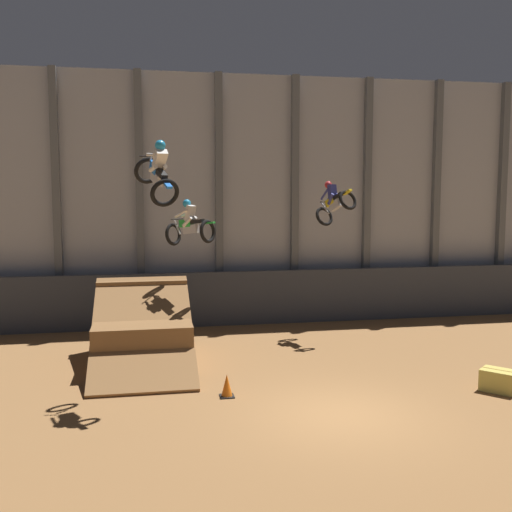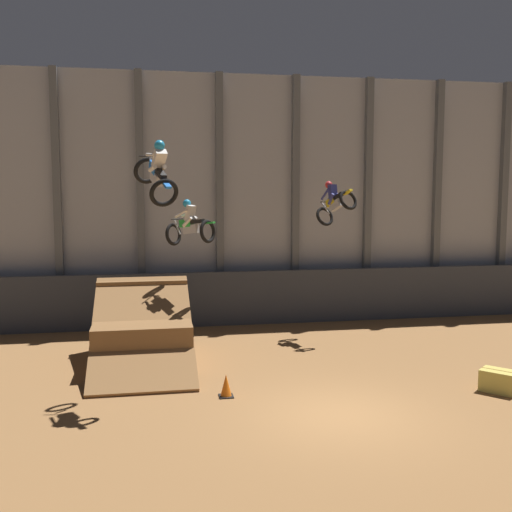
{
  "view_description": "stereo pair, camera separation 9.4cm",
  "coord_description": "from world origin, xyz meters",
  "px_view_note": "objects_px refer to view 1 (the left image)",
  "views": [
    {
      "loc": [
        -4.39,
        -12.79,
        5.15
      ],
      "look_at": [
        -0.96,
        5.62,
        3.13
      ],
      "focal_mm": 42.0,
      "sensor_mm": 36.0,
      "label": 1
    },
    {
      "loc": [
        -4.3,
        -12.8,
        5.15
      ],
      "look_at": [
        -0.96,
        5.62,
        3.13
      ],
      "focal_mm": 42.0,
      "sensor_mm": 36.0,
      "label": 2
    }
  ],
  "objects_px": {
    "traffic_cone_near_ramp": "(227,386)",
    "hay_bale_trackside": "(500,381)",
    "rider_bike_left_air": "(157,173)",
    "rider_bike_right_air": "(334,202)",
    "rider_bike_center_air": "(190,226)",
    "dirt_ramp": "(143,333)"
  },
  "relations": [
    {
      "from": "dirt_ramp",
      "to": "rider_bike_right_air",
      "type": "distance_m",
      "value": 8.09
    },
    {
      "from": "rider_bike_left_air",
      "to": "traffic_cone_near_ramp",
      "type": "bearing_deg",
      "value": -40.46
    },
    {
      "from": "dirt_ramp",
      "to": "traffic_cone_near_ramp",
      "type": "relative_size",
      "value": 8.47
    },
    {
      "from": "rider_bike_right_air",
      "to": "traffic_cone_near_ramp",
      "type": "bearing_deg",
      "value": -150.67
    },
    {
      "from": "dirt_ramp",
      "to": "rider_bike_center_air",
      "type": "xyz_separation_m",
      "value": [
        1.52,
        0.7,
        3.24
      ]
    },
    {
      "from": "hay_bale_trackside",
      "to": "traffic_cone_near_ramp",
      "type": "bearing_deg",
      "value": 172.87
    },
    {
      "from": "dirt_ramp",
      "to": "hay_bale_trackside",
      "type": "distance_m",
      "value": 10.21
    },
    {
      "from": "rider_bike_center_air",
      "to": "traffic_cone_near_ramp",
      "type": "relative_size",
      "value": 2.85
    },
    {
      "from": "traffic_cone_near_ramp",
      "to": "hay_bale_trackside",
      "type": "height_order",
      "value": "traffic_cone_near_ramp"
    },
    {
      "from": "traffic_cone_near_ramp",
      "to": "dirt_ramp",
      "type": "bearing_deg",
      "value": 118.87
    },
    {
      "from": "rider_bike_left_air",
      "to": "rider_bike_center_air",
      "type": "xyz_separation_m",
      "value": [
        1.07,
        3.78,
        -1.53
      ]
    },
    {
      "from": "rider_bike_center_air",
      "to": "rider_bike_right_air",
      "type": "bearing_deg",
      "value": -31.57
    },
    {
      "from": "dirt_ramp",
      "to": "traffic_cone_near_ramp",
      "type": "xyz_separation_m",
      "value": [
        2.08,
        -3.76,
        -0.55
      ]
    },
    {
      "from": "rider_bike_center_air",
      "to": "hay_bale_trackside",
      "type": "relative_size",
      "value": 1.54
    },
    {
      "from": "rider_bike_left_air",
      "to": "rider_bike_right_air",
      "type": "distance_m",
      "value": 8.2
    },
    {
      "from": "rider_bike_center_air",
      "to": "traffic_cone_near_ramp",
      "type": "distance_m",
      "value": 5.89
    },
    {
      "from": "rider_bike_right_air",
      "to": "traffic_cone_near_ramp",
      "type": "distance_m",
      "value": 8.75
    },
    {
      "from": "rider_bike_left_air",
      "to": "hay_bale_trackside",
      "type": "bearing_deg",
      "value": -27.73
    },
    {
      "from": "dirt_ramp",
      "to": "rider_bike_center_air",
      "type": "height_order",
      "value": "rider_bike_center_air"
    },
    {
      "from": "rider_bike_left_air",
      "to": "rider_bike_right_air",
      "type": "relative_size",
      "value": 1.04
    },
    {
      "from": "dirt_ramp",
      "to": "rider_bike_right_air",
      "type": "height_order",
      "value": "rider_bike_right_air"
    },
    {
      "from": "rider_bike_right_air",
      "to": "traffic_cone_near_ramp",
      "type": "relative_size",
      "value": 3.15
    }
  ]
}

